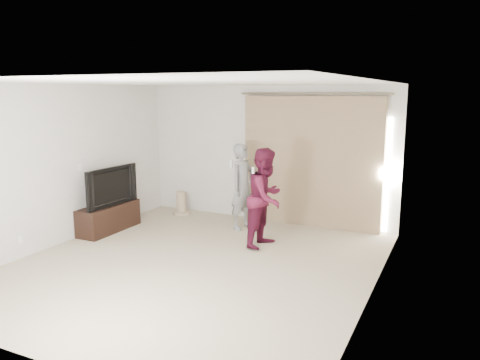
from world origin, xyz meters
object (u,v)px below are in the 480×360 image
at_px(tv, 107,186).
at_px(person_woman, 266,198).
at_px(tv_console, 109,218).
at_px(person_man, 243,186).

bearing_deg(tv, person_woman, -78.29).
xyz_separation_m(tv_console, person_man, (2.10, 1.19, 0.54)).
height_order(tv, person_woman, person_woman).
distance_m(tv, person_man, 2.42).
bearing_deg(person_woman, tv_console, -171.08).
height_order(tv_console, tv, tv).
xyz_separation_m(tv, person_man, (2.10, 1.19, -0.05)).
bearing_deg(person_woman, tv, -171.08).
xyz_separation_m(tv_console, person_woman, (2.87, 0.45, 0.56)).
distance_m(tv_console, tv, 0.59).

